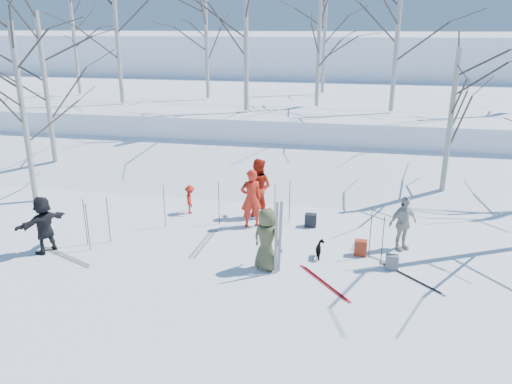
% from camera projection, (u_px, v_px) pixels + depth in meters
% --- Properties ---
extents(ground, '(120.00, 120.00, 0.00)m').
position_uv_depth(ground, '(245.00, 257.00, 13.06)').
color(ground, white).
rests_on(ground, ground).
extents(snow_ramp, '(70.00, 9.49, 4.12)m').
position_uv_depth(snow_ramp, '(284.00, 176.00, 19.52)').
color(snow_ramp, white).
rests_on(snow_ramp, ground).
extents(snow_plateau, '(70.00, 18.00, 2.20)m').
position_uv_depth(snow_plateau, '(310.00, 113.00, 28.53)').
color(snow_plateau, white).
rests_on(snow_plateau, ground).
extents(far_hill, '(90.00, 30.00, 6.00)m').
position_uv_depth(far_hill, '(332.00, 66.00, 47.72)').
color(far_hill, white).
rests_on(far_hill, ground).
extents(skier_olive_center, '(0.92, 0.78, 1.59)m').
position_uv_depth(skier_olive_center, '(267.00, 239.00, 12.19)').
color(skier_olive_center, '#494A2C').
rests_on(skier_olive_center, ground).
extents(skier_red_north, '(0.77, 0.66, 1.77)m').
position_uv_depth(skier_red_north, '(251.00, 198.00, 14.78)').
color(skier_red_north, red).
rests_on(skier_red_north, ground).
extents(skier_redor_behind, '(1.07, 0.93, 1.88)m').
position_uv_depth(skier_redor_behind, '(258.00, 188.00, 15.60)').
color(skier_redor_behind, '#AF200D').
rests_on(skier_redor_behind, ground).
extents(skier_red_seated, '(0.54, 0.69, 0.93)m').
position_uv_depth(skier_red_seated, '(190.00, 199.00, 15.96)').
color(skier_red_seated, red).
rests_on(skier_red_seated, ground).
extents(skier_cream_east, '(0.93, 0.80, 1.49)m').
position_uv_depth(skier_cream_east, '(403.00, 223.00, 13.29)').
color(skier_cream_east, beige).
rests_on(skier_cream_east, ground).
extents(skier_grey_west, '(1.00, 1.51, 1.56)m').
position_uv_depth(skier_grey_west, '(44.00, 224.00, 13.12)').
color(skier_grey_west, black).
rests_on(skier_grey_west, ground).
extents(dog, '(0.30, 0.55, 0.44)m').
position_uv_depth(dog, '(320.00, 250.00, 12.94)').
color(dog, black).
rests_on(dog, ground).
extents(upright_ski_left, '(0.11, 0.17, 1.90)m').
position_uv_depth(upright_ski_left, '(276.00, 239.00, 11.84)').
color(upright_ski_left, silver).
rests_on(upright_ski_left, ground).
extents(upright_ski_right, '(0.15, 0.23, 1.89)m').
position_uv_depth(upright_ski_right, '(280.00, 237.00, 11.91)').
color(upright_ski_right, silver).
rests_on(upright_ski_right, ground).
extents(ski_pair_a, '(2.10, 2.10, 0.02)m').
position_uv_depth(ski_pair_a, '(411.00, 278.00, 11.95)').
color(ski_pair_a, silver).
rests_on(ski_pair_a, ground).
extents(ski_pair_b, '(0.31, 1.91, 0.02)m').
position_uv_depth(ski_pair_b, '(204.00, 243.00, 13.87)').
color(ski_pair_b, silver).
rests_on(ski_pair_b, ground).
extents(ski_pair_c, '(2.05, 2.09, 0.02)m').
position_uv_depth(ski_pair_c, '(324.00, 283.00, 11.73)').
color(ski_pair_c, '#AC1822').
rests_on(ski_pair_c, ground).
extents(ski_pair_d, '(1.63, 2.05, 0.02)m').
position_uv_depth(ski_pair_d, '(67.00, 257.00, 13.05)').
color(ski_pair_d, silver).
rests_on(ski_pair_d, ground).
extents(ski_pole_a, '(0.02, 0.02, 1.34)m').
position_uv_depth(ski_pole_a, '(383.00, 241.00, 12.37)').
color(ski_pole_a, black).
rests_on(ski_pole_a, ground).
extents(ski_pole_b, '(0.02, 0.02, 1.34)m').
position_uv_depth(ski_pole_b, '(108.00, 220.00, 13.75)').
color(ski_pole_b, black).
rests_on(ski_pole_b, ground).
extents(ski_pole_c, '(0.02, 0.02, 1.34)m').
position_uv_depth(ski_pole_c, '(164.00, 206.00, 14.77)').
color(ski_pole_c, black).
rests_on(ski_pole_c, ground).
extents(ski_pole_d, '(0.02, 0.02, 1.34)m').
position_uv_depth(ski_pole_d, '(370.00, 234.00, 12.82)').
color(ski_pole_d, black).
rests_on(ski_pole_d, ground).
extents(ski_pole_e, '(0.02, 0.02, 1.34)m').
position_uv_depth(ski_pole_e, '(85.00, 222.00, 13.58)').
color(ski_pole_e, black).
rests_on(ski_pole_e, ground).
extents(ski_pole_f, '(0.02, 0.02, 1.34)m').
position_uv_depth(ski_pole_f, '(275.00, 205.00, 14.85)').
color(ski_pole_f, black).
rests_on(ski_pole_f, ground).
extents(ski_pole_g, '(0.02, 0.02, 1.34)m').
position_uv_depth(ski_pole_g, '(290.00, 201.00, 15.16)').
color(ski_pole_g, black).
rests_on(ski_pole_g, ground).
extents(ski_pole_h, '(0.02, 0.02, 1.34)m').
position_uv_depth(ski_pole_h, '(88.00, 227.00, 13.24)').
color(ski_pole_h, black).
rests_on(ski_pole_h, ground).
extents(ski_pole_i, '(0.02, 0.02, 1.34)m').
position_uv_depth(ski_pole_i, '(219.00, 203.00, 15.00)').
color(ski_pole_i, black).
rests_on(ski_pole_i, ground).
extents(backpack_red, '(0.32, 0.22, 0.42)m').
position_uv_depth(backpack_red, '(361.00, 248.00, 13.09)').
color(backpack_red, maroon).
rests_on(backpack_red, ground).
extents(backpack_grey, '(0.30, 0.20, 0.38)m').
position_uv_depth(backpack_grey, '(392.00, 262.00, 12.35)').
color(backpack_grey, slate).
rests_on(backpack_grey, ground).
extents(backpack_dark, '(0.34, 0.24, 0.40)m').
position_uv_depth(backpack_dark, '(311.00, 220.00, 14.97)').
color(backpack_dark, black).
rests_on(backpack_dark, ground).
extents(birch_plateau_a, '(4.09, 4.09, 4.99)m').
position_uv_depth(birch_plateau_a, '(319.00, 50.00, 22.27)').
color(birch_plateau_a, silver).
rests_on(birch_plateau_a, snow_plateau).
extents(birch_plateau_b, '(4.26, 4.26, 5.22)m').
position_uv_depth(birch_plateau_b, '(324.00, 43.00, 26.82)').
color(birch_plateau_b, silver).
rests_on(birch_plateau_b, snow_plateau).
extents(birch_plateau_c, '(4.67, 4.67, 5.81)m').
position_uv_depth(birch_plateau_c, '(117.00, 40.00, 23.26)').
color(birch_plateau_c, silver).
rests_on(birch_plateau_c, snow_plateau).
extents(birch_plateau_d, '(4.81, 4.81, 6.02)m').
position_uv_depth(birch_plateau_d, '(397.00, 39.00, 20.81)').
color(birch_plateau_d, silver).
rests_on(birch_plateau_d, snow_plateau).
extents(birch_plateau_e, '(5.11, 5.11, 6.45)m').
position_uv_depth(birch_plateau_e, '(246.00, 33.00, 20.97)').
color(birch_plateau_e, silver).
rests_on(birch_plateau_e, snow_plateau).
extents(birch_plateau_g, '(4.06, 4.06, 4.95)m').
position_uv_depth(birch_plateau_g, '(207.00, 48.00, 24.94)').
color(birch_plateau_g, silver).
rests_on(birch_plateau_g, snow_plateau).
extents(birch_plateau_h, '(4.02, 4.02, 4.89)m').
position_uv_depth(birch_plateau_h, '(75.00, 47.00, 26.43)').
color(birch_plateau_h, silver).
rests_on(birch_plateau_h, snow_plateau).
extents(birch_edge_a, '(4.73, 4.73, 5.91)m').
position_uv_depth(birch_edge_a, '(24.00, 116.00, 16.25)').
color(birch_edge_a, silver).
rests_on(birch_edge_a, ground).
extents(birch_edge_d, '(4.99, 4.99, 6.27)m').
position_uv_depth(birch_edge_d, '(47.00, 97.00, 19.26)').
color(birch_edge_d, silver).
rests_on(birch_edge_d, ground).
extents(birch_edge_e, '(4.17, 4.17, 5.10)m').
position_uv_depth(birch_edge_e, '(450.00, 129.00, 16.30)').
color(birch_edge_e, silver).
rests_on(birch_edge_e, ground).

